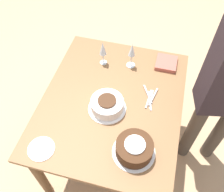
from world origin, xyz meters
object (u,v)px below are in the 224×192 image
Objects in this scene: wine_glass_far at (132,51)px; cake_center_white at (107,105)px; cake_front_chocolate at (134,149)px; wine_glass_near at (103,49)px.

cake_center_white is at bearing 171.13° from wine_glass_far.
wine_glass_near reaches higher than cake_front_chocolate.
cake_center_white is at bearing 41.90° from cake_front_chocolate.
wine_glass_far is (0.03, -0.22, 0.01)m from wine_glass_near.
cake_front_chocolate is 0.76m from wine_glass_far.
wine_glass_far reaches higher than wine_glass_near.
cake_center_white is 1.21× the size of wine_glass_far.
wine_glass_far is (0.45, -0.07, 0.11)m from cake_center_white.
cake_front_chocolate is 1.28× the size of wine_glass_near.
cake_center_white is 0.99× the size of cake_front_chocolate.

